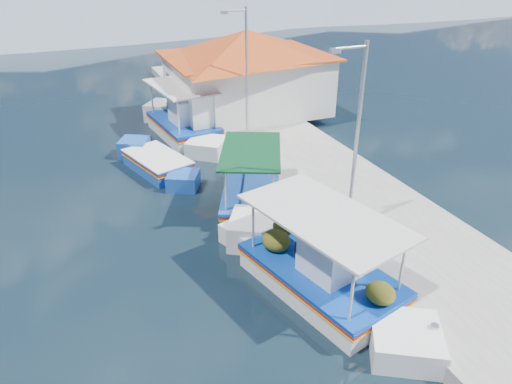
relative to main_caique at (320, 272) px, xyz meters
name	(u,v)px	position (x,y,z in m)	size (l,w,h in m)	color
ground	(241,313)	(-2.48, -0.15, -0.53)	(160.00, 160.00, 0.00)	black
quay	(321,178)	(3.42, 5.85, -0.28)	(5.00, 44.00, 0.50)	#AAA89F
bollards	(284,186)	(1.32, 5.10, 0.12)	(0.20, 17.20, 0.30)	#A5A8AD
main_caique	(320,272)	(0.00, 0.00, 0.00)	(3.73, 8.12, 2.75)	white
caique_green_canopy	(250,197)	(-0.03, 5.24, -0.14)	(3.89, 6.29, 2.59)	white
caique_blue_hull	(158,164)	(-2.53, 9.84, -0.24)	(2.90, 5.76, 1.07)	#1C4EAD
caique_far	(183,125)	(-0.33, 13.63, 0.01)	(3.06, 8.25, 2.91)	white
harbor_building	(247,70)	(3.72, 14.85, 2.25)	(10.49, 10.49, 4.40)	white
lamp_post_near	(355,132)	(2.03, 1.85, 3.32)	(1.21, 0.14, 6.00)	#A5A8AD
lamp_post_far	(245,68)	(2.03, 10.85, 3.32)	(1.21, 0.14, 6.00)	#A5A8AD
mountain_ridge	(129,6)	(4.06, 55.85, 1.51)	(171.40, 96.00, 5.50)	slate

